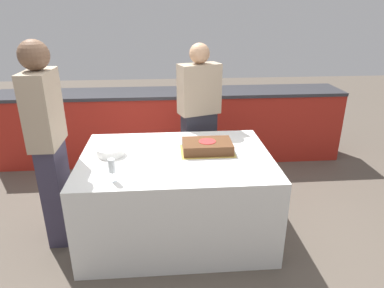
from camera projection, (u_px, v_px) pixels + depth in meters
name	position (u px, v px, depth m)	size (l,w,h in m)	color
ground_plane	(177.00, 230.00, 3.17)	(14.00, 14.00, 0.00)	brown
back_counter	(172.00, 125.00, 4.52)	(4.40, 0.58, 0.92)	#A82319
dining_table	(177.00, 194.00, 3.03)	(1.61, 1.14, 0.76)	white
cake	(207.00, 146.00, 2.95)	(0.46, 0.32, 0.09)	gold
plate_stack	(111.00, 151.00, 2.88)	(0.24, 0.24, 0.07)	white
wine_glass	(112.00, 167.00, 2.43)	(0.07, 0.07, 0.17)	white
side_plate_near_cake	(193.00, 138.00, 3.25)	(0.21, 0.21, 0.00)	white
person_cutting_cake	(199.00, 119.00, 3.61)	(0.46, 0.33, 1.60)	#282833
person_seated_left	(49.00, 144.00, 2.76)	(0.23, 0.40, 1.71)	#383347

